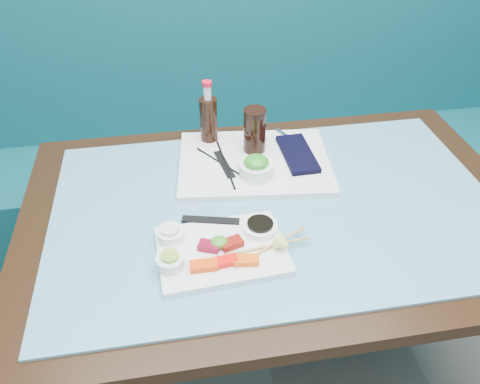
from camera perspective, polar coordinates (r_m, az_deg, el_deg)
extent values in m
cube|color=#0D4C55|center=(2.22, -0.70, 0.61)|extent=(3.00, 0.55, 0.45)
cube|color=#0D4C55|center=(2.16, -1.74, 14.22)|extent=(3.00, 0.12, 0.95)
cube|color=black|center=(1.31, 4.41, -2.49)|extent=(1.40, 0.90, 0.04)
cylinder|color=black|center=(1.85, -18.12, -5.78)|extent=(0.06, 0.06, 0.71)
cylinder|color=black|center=(2.02, 18.83, -1.63)|extent=(0.06, 0.06, 0.71)
cube|color=#5792AE|center=(1.30, 4.46, -1.69)|extent=(1.22, 0.76, 0.01)
cube|color=white|center=(1.15, -2.22, -7.18)|extent=(0.32, 0.24, 0.02)
cube|color=#F44409|center=(1.10, -4.45, -8.93)|extent=(0.06, 0.03, 0.02)
cube|color=#FF100A|center=(1.11, -1.88, -8.46)|extent=(0.06, 0.04, 0.01)
cube|color=#FF560A|center=(1.11, 0.74, -8.34)|extent=(0.06, 0.04, 0.01)
cube|color=maroon|center=(1.14, -3.77, -6.60)|extent=(0.06, 0.05, 0.02)
cube|color=maroon|center=(1.15, -1.03, -6.28)|extent=(0.06, 0.05, 0.02)
ellipsoid|color=#3B881F|center=(1.14, -2.56, -6.15)|extent=(0.05, 0.04, 0.02)
cylinder|color=white|center=(1.11, -8.47, -8.37)|extent=(0.07, 0.07, 0.03)
cylinder|color=#83AD37|center=(1.10, -8.56, -7.71)|extent=(0.05, 0.05, 0.01)
cylinder|color=white|center=(1.17, -8.45, -5.16)|extent=(0.08, 0.08, 0.03)
cylinder|color=#F7E0CB|center=(1.16, -8.54, -4.48)|extent=(0.05, 0.05, 0.01)
cylinder|color=white|center=(1.19, 2.46, -4.30)|extent=(0.12, 0.12, 0.02)
cylinder|color=black|center=(1.18, 2.48, -3.88)|extent=(0.09, 0.09, 0.01)
cone|color=#E4EC70|center=(1.13, 5.29, -6.30)|extent=(0.06, 0.06, 0.04)
cube|color=black|center=(1.22, -3.60, -3.43)|extent=(0.15, 0.06, 0.00)
cylinder|color=tan|center=(1.15, 3.35, -6.64)|extent=(0.22, 0.03, 0.01)
cylinder|color=tan|center=(1.15, 3.84, -6.58)|extent=(0.19, 0.11, 0.01)
cube|color=white|center=(1.44, 1.77, 3.64)|extent=(0.49, 0.39, 0.02)
cube|color=white|center=(1.43, 1.77, 3.95)|extent=(0.35, 0.29, 0.00)
cylinder|color=white|center=(1.36, 1.98, 2.79)|extent=(0.11, 0.11, 0.04)
ellipsoid|color=#278C20|center=(1.35, 2.00, 3.69)|extent=(0.08, 0.08, 0.04)
cylinder|color=black|center=(1.44, 1.80, 7.51)|extent=(0.08, 0.08, 0.14)
cube|color=black|center=(1.46, 7.01, 4.65)|extent=(0.09, 0.21, 0.02)
cylinder|color=silver|center=(1.54, 5.77, 6.74)|extent=(0.06, 0.10, 0.01)
cylinder|color=black|center=(1.41, -2.10, 3.41)|extent=(0.14, 0.20, 0.01)
cylinder|color=black|center=(1.41, -1.78, 3.45)|extent=(0.02, 0.25, 0.01)
cube|color=black|center=(1.41, -1.94, 3.39)|extent=(0.05, 0.15, 0.00)
cylinder|color=black|center=(1.51, -3.82, 8.51)|extent=(0.07, 0.07, 0.16)
cylinder|color=silver|center=(1.46, -4.00, 12.02)|extent=(0.03, 0.03, 0.05)
cylinder|color=red|center=(1.44, -4.05, 13.06)|extent=(0.04, 0.04, 0.01)
cube|color=navy|center=(1.19, -6.50, -5.92)|extent=(0.15, 0.15, 0.01)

